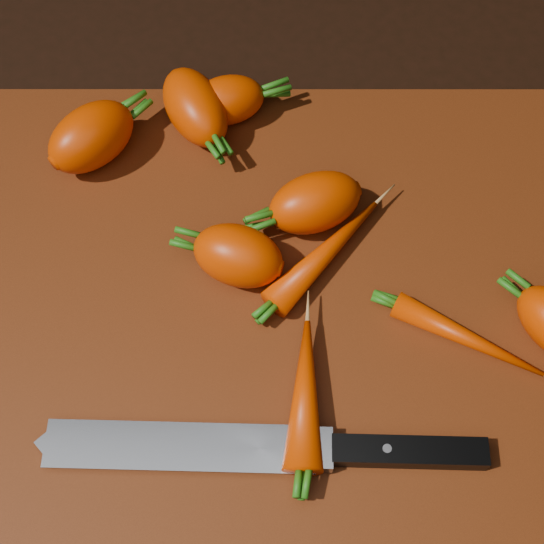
{
  "coord_description": "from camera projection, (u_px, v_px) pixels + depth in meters",
  "views": [
    {
      "loc": [
        0.0,
        -0.25,
        0.52
      ],
      "look_at": [
        0.0,
        0.01,
        0.03
      ],
      "focal_mm": 50.0,
      "sensor_mm": 36.0,
      "label": 1
    }
  ],
  "objects": [
    {
      "name": "ground",
      "position": [
        272.0,
        305.0,
        0.58
      ],
      "size": [
        2.0,
        2.0,
        0.01
      ],
      "primitive_type": "cube",
      "color": "black"
    },
    {
      "name": "cutting_board",
      "position": [
        272.0,
        299.0,
        0.57
      ],
      "size": [
        0.5,
        0.4,
        0.01
      ],
      "primitive_type": "cube",
      "color": "maroon",
      "rests_on": "ground"
    },
    {
      "name": "carrot_0",
      "position": [
        91.0,
        137.0,
        0.6
      ],
      "size": [
        0.09,
        0.09,
        0.05
      ],
      "primitive_type": "ellipsoid",
      "rotation": [
        0.0,
        0.0,
        0.78
      ],
      "color": "#DC3A00",
      "rests_on": "cutting_board"
    },
    {
      "name": "carrot_1",
      "position": [
        238.0,
        256.0,
        0.56
      ],
      "size": [
        0.08,
        0.07,
        0.05
      ],
      "primitive_type": "ellipsoid",
      "rotation": [
        0.0,
        0.0,
        2.81
      ],
      "color": "#DC3A00",
      "rests_on": "cutting_board"
    },
    {
      "name": "carrot_2",
      "position": [
        195.0,
        107.0,
        0.62
      ],
      "size": [
        0.08,
        0.09,
        0.05
      ],
      "primitive_type": "ellipsoid",
      "rotation": [
        0.0,
        0.0,
        -1.1
      ],
      "color": "#DC3A00",
      "rests_on": "cutting_board"
    },
    {
      "name": "carrot_3",
      "position": [
        315.0,
        203.0,
        0.58
      ],
      "size": [
        0.08,
        0.07,
        0.05
      ],
      "primitive_type": "ellipsoid",
      "rotation": [
        0.0,
        0.0,
        3.51
      ],
      "color": "#DC3A00",
      "rests_on": "cutting_board"
    },
    {
      "name": "carrot_4",
      "position": [
        227.0,
        100.0,
        0.63
      ],
      "size": [
        0.07,
        0.06,
        0.04
      ],
      "primitive_type": "ellipsoid",
      "rotation": [
        0.0,
        0.0,
        0.26
      ],
      "color": "#DC3A00",
      "rests_on": "cutting_board"
    },
    {
      "name": "carrot_6",
      "position": [
        326.0,
        252.0,
        0.57
      ],
      "size": [
        0.1,
        0.1,
        0.02
      ],
      "primitive_type": "ellipsoid",
      "rotation": [
        0.0,
        0.0,
        0.83
      ],
      "color": "#DC3A00",
      "rests_on": "cutting_board"
    },
    {
      "name": "carrot_7",
      "position": [
        468.0,
        339.0,
        0.54
      ],
      "size": [
        0.11,
        0.07,
        0.02
      ],
      "primitive_type": "ellipsoid",
      "rotation": [
        0.0,
        0.0,
        -0.5
      ],
      "color": "#DC3A00",
      "rests_on": "cutting_board"
    },
    {
      "name": "carrot_8",
      "position": [
        305.0,
        393.0,
        0.52
      ],
      "size": [
        0.03,
        0.11,
        0.03
      ],
      "primitive_type": "ellipsoid",
      "rotation": [
        0.0,
        0.0,
        1.52
      ],
      "color": "#DC3A00",
      "rests_on": "cutting_board"
    },
    {
      "name": "knife",
      "position": [
        207.0,
        447.0,
        0.5
      ],
      "size": [
        0.3,
        0.04,
        0.02
      ],
      "rotation": [
        0.0,
        0.0,
        -0.02
      ],
      "color": "gray",
      "rests_on": "cutting_board"
    }
  ]
}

